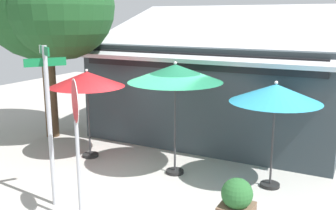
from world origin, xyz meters
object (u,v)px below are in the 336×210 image
object	(u,v)px
stop_sign	(76,124)
sidewalk_planter	(237,204)
street_sign_post	(49,112)
patio_umbrella_crimson_left	(87,80)
patio_umbrella_forest_green_center	(175,74)
patio_umbrella_teal_right	(276,94)

from	to	relation	value
stop_sign	sidewalk_planter	bearing A→B (deg)	23.99
street_sign_post	sidewalk_planter	world-z (taller)	street_sign_post
stop_sign	sidewalk_planter	world-z (taller)	stop_sign
patio_umbrella_crimson_left	patio_umbrella_forest_green_center	bearing A→B (deg)	0.67
street_sign_post	stop_sign	world-z (taller)	street_sign_post
street_sign_post	stop_sign	distance (m)	1.04
patio_umbrella_teal_right	patio_umbrella_forest_green_center	bearing A→B (deg)	-172.47
street_sign_post	patio_umbrella_forest_green_center	world-z (taller)	street_sign_post
street_sign_post	patio_umbrella_forest_green_center	distance (m)	3.05
patio_umbrella_forest_green_center	patio_umbrella_teal_right	world-z (taller)	patio_umbrella_forest_green_center
patio_umbrella_forest_green_center	patio_umbrella_teal_right	distance (m)	2.33
stop_sign	patio_umbrella_crimson_left	xyz separation A→B (m)	(-2.12, 2.93, 0.23)
stop_sign	patio_umbrella_crimson_left	world-z (taller)	stop_sign
street_sign_post	patio_umbrella_forest_green_center	size ratio (longest dim) A/B	1.17
sidewalk_planter	patio_umbrella_crimson_left	bearing A→B (deg)	159.79
patio_umbrella_teal_right	sidewalk_planter	size ratio (longest dim) A/B	2.53
patio_umbrella_forest_green_center	stop_sign	bearing A→B (deg)	-99.46
patio_umbrella_crimson_left	street_sign_post	bearing A→B (deg)	-66.23
stop_sign	sidewalk_planter	size ratio (longest dim) A/B	2.84
patio_umbrella_teal_right	sidewalk_planter	bearing A→B (deg)	-93.87
stop_sign	patio_umbrella_teal_right	bearing A→B (deg)	49.55
stop_sign	patio_umbrella_forest_green_center	bearing A→B (deg)	80.54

